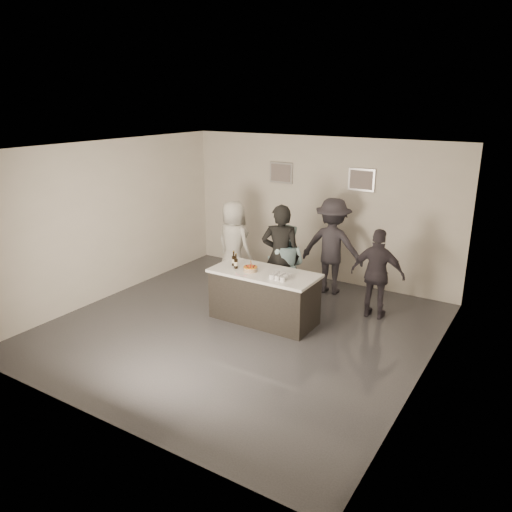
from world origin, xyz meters
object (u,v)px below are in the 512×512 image
Objects in this scene: beer_bottle_a at (234,258)px; person_guest_left at (234,244)px; person_main_blue at (286,265)px; person_guest_back at (332,246)px; bar_counter at (264,296)px; person_guest_right at (378,274)px; cake at (250,269)px; beer_bottle_b at (236,261)px; person_main_black at (281,256)px.

person_guest_left is at bearing 124.37° from beer_bottle_a.
person_main_blue is 0.88× the size of person_guest_left.
beer_bottle_a is 2.15m from person_guest_back.
person_guest_back is (0.44, 1.87, 0.50)m from bar_counter.
beer_bottle_a reaches higher than bar_counter.
person_guest_left reaches higher than beer_bottle_a.
person_guest_right is (2.23, 1.16, -0.23)m from beer_bottle_a.
person_guest_back is at bearing 76.84° from bar_counter.
person_guest_back is at bearing -123.03° from person_main_blue.
person_guest_back reaches higher than cake.
person_guest_right is at bearing -167.41° from person_guest_left.
beer_bottle_a is at bearing 138.09° from beer_bottle_b.
beer_bottle_a is 0.17× the size of person_main_blue.
person_guest_back reaches higher than beer_bottle_b.
cake is 0.13× the size of person_main_black.
beer_bottle_b is 2.19m from person_guest_back.
person_guest_back is (0.65, 1.97, 0.01)m from cake.
bar_counter is at bearing 10.99° from beer_bottle_b.
person_guest_back is (1.87, 0.69, 0.07)m from person_guest_left.
cake is 0.44m from beer_bottle_a.
person_main_black is at bearing 65.11° from person_main_blue.
beer_bottle_b is 0.92m from person_main_black.
person_main_black is 1.75m from person_guest_right.
person_main_black reaches higher than person_guest_right.
person_main_blue is at bearing 63.50° from beer_bottle_b.
cake is at bearing 0.46° from beer_bottle_b.
beer_bottle_b is at bearing 39.96° from person_main_black.
beer_bottle_a is 0.14× the size of person_guest_back.
beer_bottle_b is at bearing 56.60° from person_guest_back.
person_main_blue is at bearing 54.87° from beer_bottle_a.
person_guest_left is at bearing -41.18° from person_main_black.
person_guest_left reaches higher than bar_counter.
cake is 0.82m from person_main_black.
bar_counter is at bearing 69.15° from person_guest_back.
person_guest_left reaches higher than cake.
person_main_black is at bearing 58.26° from person_guest_back.
person_guest_right reaches higher than person_main_blue.
cake is (-0.21, -0.10, 0.49)m from bar_counter.
beer_bottle_a is 0.15× the size of person_guest_left.
person_guest_back reaches higher than person_guest_right.
person_guest_back reaches higher than beer_bottle_a.
beer_bottle_a is 0.16m from beer_bottle_b.
beer_bottle_a is at bearing 46.81° from person_main_blue.
beer_bottle_a is at bearing 179.28° from bar_counter.
beer_bottle_b is (0.12, -0.11, 0.00)m from beer_bottle_a.
person_guest_left is at bearing 12.40° from person_guest_back.
person_main_black reaches higher than person_guest_back.
beer_bottle_b is 0.13× the size of person_main_black.
person_main_blue is at bearing 79.43° from cake.
person_guest_right is (2.11, 1.27, -0.23)m from beer_bottle_b.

